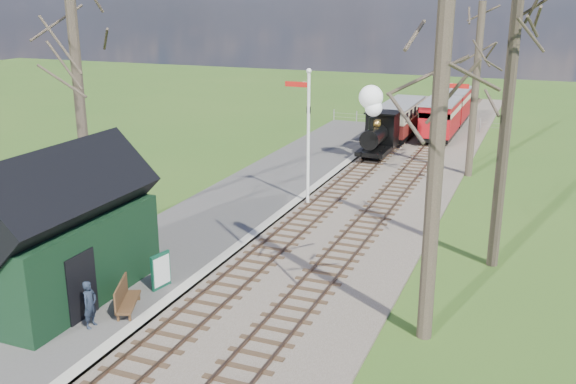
% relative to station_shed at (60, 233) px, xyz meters
% --- Properties ---
extents(distant_hills, '(114.40, 48.00, 22.02)m').
position_rel_station_shed_xyz_m(distant_hills, '(5.70, 60.38, -18.47)').
color(distant_hills, '#385B23').
rests_on(distant_hills, ground).
extents(ballast_bed, '(8.00, 60.00, 0.10)m').
position_rel_station_shed_xyz_m(ballast_bed, '(5.60, 18.00, -2.22)').
color(ballast_bed, brown).
rests_on(ballast_bed, ground).
extents(track_near, '(1.60, 60.00, 0.15)m').
position_rel_station_shed_xyz_m(track_near, '(4.30, 18.00, -2.17)').
color(track_near, brown).
rests_on(track_near, ground).
extents(track_far, '(1.60, 60.00, 0.15)m').
position_rel_station_shed_xyz_m(track_far, '(6.90, 18.00, -2.17)').
color(track_far, brown).
rests_on(track_far, ground).
extents(platform, '(5.00, 44.00, 0.20)m').
position_rel_station_shed_xyz_m(platform, '(0.80, 10.00, -2.17)').
color(platform, '#474442').
rests_on(platform, ground).
extents(coping_strip, '(0.40, 44.00, 0.21)m').
position_rel_station_shed_xyz_m(coping_strip, '(3.10, 10.00, -2.16)').
color(coping_strip, '#B2AD9E').
rests_on(coping_strip, ground).
extents(station_shed, '(3.25, 6.30, 4.78)m').
position_rel_station_shed_xyz_m(station_shed, '(0.00, 0.00, 0.00)').
color(station_shed, black).
rests_on(station_shed, platform).
extents(semaphore_near, '(1.22, 0.24, 6.22)m').
position_rel_station_shed_xyz_m(semaphore_near, '(3.53, 12.00, 1.35)').
color(semaphore_near, silver).
rests_on(semaphore_near, ground).
extents(semaphore_far, '(1.22, 0.24, 5.72)m').
position_rel_station_shed_xyz_m(semaphore_far, '(8.67, 18.00, 1.08)').
color(semaphore_far, silver).
rests_on(semaphore_far, ground).
extents(bare_trees, '(15.51, 22.39, 12.00)m').
position_rel_station_shed_xyz_m(bare_trees, '(5.63, 6.10, 2.94)').
color(bare_trees, '#382D23').
rests_on(bare_trees, ground).
extents(fence_line, '(12.60, 0.08, 1.00)m').
position_rel_station_shed_xyz_m(fence_line, '(4.60, 32.00, -1.72)').
color(fence_line, slate).
rests_on(fence_line, ground).
extents(locomotive, '(1.73, 4.04, 4.33)m').
position_rel_station_shed_xyz_m(locomotive, '(4.29, 21.75, -0.26)').
color(locomotive, black).
rests_on(locomotive, ground).
extents(coach, '(2.02, 6.92, 2.12)m').
position_rel_station_shed_xyz_m(coach, '(4.30, 27.81, -0.80)').
color(coach, black).
rests_on(coach, ground).
extents(red_carriage_a, '(2.09, 5.17, 2.20)m').
position_rel_station_shed_xyz_m(red_carriage_a, '(6.90, 28.12, -0.75)').
color(red_carriage_a, black).
rests_on(red_carriage_a, ground).
extents(red_carriage_b, '(2.09, 5.17, 2.20)m').
position_rel_station_shed_xyz_m(red_carriage_b, '(6.90, 33.62, -0.75)').
color(red_carriage_b, black).
rests_on(red_carriage_b, ground).
extents(sign_board, '(0.24, 0.80, 1.17)m').
position_rel_station_shed_xyz_m(sign_board, '(2.45, 1.61, -1.48)').
color(sign_board, '#0E432D').
rests_on(sign_board, platform).
extents(bench, '(1.04, 1.62, 0.89)m').
position_rel_station_shed_xyz_m(bench, '(2.31, -0.15, -1.65)').
color(bench, '#452D18').
rests_on(bench, platform).
extents(person, '(0.35, 0.51, 1.39)m').
position_rel_station_shed_xyz_m(person, '(2.03, -1.34, -1.37)').
color(person, '#1B2332').
rests_on(person, platform).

